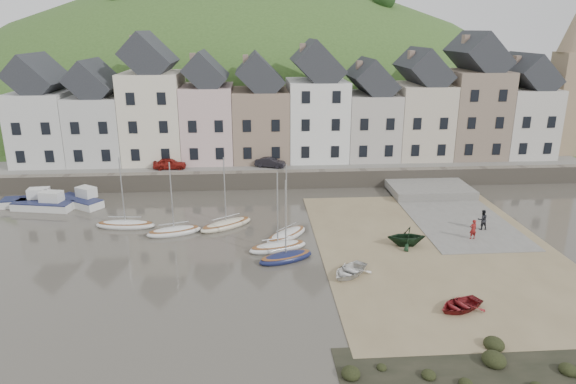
{
  "coord_description": "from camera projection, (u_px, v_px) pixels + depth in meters",
  "views": [
    {
      "loc": [
        -2.9,
        -35.18,
        16.14
      ],
      "look_at": [
        0.0,
        6.0,
        3.0
      ],
      "focal_mm": 32.2,
      "sensor_mm": 36.0,
      "label": 1
    }
  ],
  "objects": [
    {
      "name": "beach",
      "position": [
        438.0,
        250.0,
        39.25
      ],
      "size": [
        18.0,
        26.0,
        0.06
      ],
      "primitive_type": "cube",
      "color": "#7B6A4B",
      "rests_on": "ground"
    },
    {
      "name": "quay_land",
      "position": [
        274.0,
        149.0,
        68.72
      ],
      "size": [
        90.0,
        30.0,
        1.5
      ],
      "primitive_type": "cube",
      "color": "#355120",
      "rests_on": "ground"
    },
    {
      "name": "sailboat_5",
      "position": [
        286.0,
        257.0,
        37.49
      ],
      "size": [
        4.47,
        3.01,
        6.32
      ],
      "color": "#151A41",
      "rests_on": "ground"
    },
    {
      "name": "hillside",
      "position": [
        243.0,
        211.0,
        100.68
      ],
      "size": [
        134.4,
        84.0,
        84.0
      ],
      "color": "#355120",
      "rests_on": "ground"
    },
    {
      "name": "motorboat_1",
      "position": [
        45.0,
        204.0,
        47.91
      ],
      "size": [
        5.78,
        2.81,
        1.7
      ],
      "color": "silver",
      "rests_on": "ground"
    },
    {
      "name": "motorboat_0",
      "position": [
        33.0,
        200.0,
        49.05
      ],
      "size": [
        5.48,
        2.25,
        1.7
      ],
      "color": "silver",
      "rests_on": "ground"
    },
    {
      "name": "sailboat_0",
      "position": [
        126.0,
        224.0,
        43.7
      ],
      "size": [
        5.17,
        1.95,
        6.32
      ],
      "color": "silver",
      "rests_on": "ground"
    },
    {
      "name": "quay_street",
      "position": [
        279.0,
        165.0,
        57.54
      ],
      "size": [
        70.0,
        7.0,
        0.1
      ],
      "primitive_type": "cube",
      "color": "slate",
      "rests_on": "quay_land"
    },
    {
      "name": "church_spire",
      "position": [
        572.0,
        74.0,
        60.3
      ],
      "size": [
        4.0,
        4.0,
        18.0
      ],
      "color": "#997F60",
      "rests_on": "quay_land"
    },
    {
      "name": "shore_rocks",
      "position": [
        493.0,
        375.0,
        24.95
      ],
      "size": [
        14.0,
        6.11,
        0.78
      ],
      "color": "black",
      "rests_on": "ground"
    },
    {
      "name": "townhouse_terrace",
      "position": [
        292.0,
        108.0,
        59.24
      ],
      "size": [
        61.05,
        8.0,
        13.93
      ],
      "color": "silver",
      "rests_on": "quay_land"
    },
    {
      "name": "rowboat_white",
      "position": [
        349.0,
        271.0,
        35.08
      ],
      "size": [
        3.87,
        3.91,
        0.66
      ],
      "primitive_type": "imported",
      "rotation": [
        0.0,
        0.0,
        -0.76
      ],
      "color": "silver",
      "rests_on": "beach"
    },
    {
      "name": "sailboat_3",
      "position": [
        286.0,
        235.0,
        41.5
      ],
      "size": [
        4.2,
        4.3,
        6.32
      ],
      "color": "silver",
      "rests_on": "ground"
    },
    {
      "name": "motorboat_2",
      "position": [
        81.0,
        199.0,
        49.07
      ],
      "size": [
        5.1,
        4.27,
        1.7
      ],
      "color": "silver",
      "rests_on": "ground"
    },
    {
      "name": "car_right",
      "position": [
        270.0,
        162.0,
        56.35
      ],
      "size": [
        3.49,
        2.2,
        1.09
      ],
      "primitive_type": "imported",
      "rotation": [
        0.0,
        0.0,
        1.22
      ],
      "color": "black",
      "rests_on": "quay_street"
    },
    {
      "name": "person_red",
      "position": [
        473.0,
        229.0,
        40.87
      ],
      "size": [
        0.64,
        0.48,
        1.61
      ],
      "primitive_type": "imported",
      "rotation": [
        0.0,
        0.0,
        3.31
      ],
      "color": "maroon",
      "rests_on": "slipway"
    },
    {
      "name": "sailboat_1",
      "position": [
        174.0,
        231.0,
        42.26
      ],
      "size": [
        4.69,
        2.73,
        6.32
      ],
      "color": "silver",
      "rests_on": "ground"
    },
    {
      "name": "sailboat_2",
      "position": [
        226.0,
        224.0,
        43.71
      ],
      "size": [
        4.9,
        4.0,
        6.32
      ],
      "color": "beige",
      "rests_on": "ground"
    },
    {
      "name": "car_left",
      "position": [
        170.0,
        164.0,
        55.6
      ],
      "size": [
        3.5,
        1.43,
        1.19
      ],
      "primitive_type": "imported",
      "rotation": [
        0.0,
        0.0,
        1.58
      ],
      "color": "maroon",
      "rests_on": "quay_street"
    },
    {
      "name": "person_dark",
      "position": [
        482.0,
        220.0,
        42.79
      ],
      "size": [
        0.88,
        0.71,
        1.71
      ],
      "primitive_type": "imported",
      "rotation": [
        0.0,
        0.0,
        3.22
      ],
      "color": "black",
      "rests_on": "slipway"
    },
    {
      "name": "ground",
      "position": [
        294.0,
        255.0,
        38.53
      ],
      "size": [
        160.0,
        160.0,
        0.0
      ],
      "primitive_type": "plane",
      "color": "#413B33",
      "rests_on": "ground"
    },
    {
      "name": "seawall",
      "position": [
        281.0,
        179.0,
        54.41
      ],
      "size": [
        70.0,
        1.2,
        1.8
      ],
      "primitive_type": "cube",
      "color": "slate",
      "rests_on": "ground"
    },
    {
      "name": "slipway",
      "position": [
        450.0,
        213.0,
        47.12
      ],
      "size": [
        8.0,
        18.0,
        0.12
      ],
      "primitive_type": "cube",
      "color": "slate",
      "rests_on": "ground"
    },
    {
      "name": "rowboat_red",
      "position": [
        460.0,
        305.0,
        30.81
      ],
      "size": [
        3.62,
        3.2,
        0.62
      ],
      "primitive_type": "imported",
      "rotation": [
        0.0,
        0.0,
        -1.14
      ],
      "color": "maroon",
      "rests_on": "beach"
    },
    {
      "name": "sailboat_4",
      "position": [
        278.0,
        247.0,
        39.27
      ],
      "size": [
        4.79,
        2.75,
        6.32
      ],
      "color": "silver",
      "rests_on": "ground"
    },
    {
      "name": "rowboat_green",
      "position": [
        406.0,
        236.0,
        39.74
      ],
      "size": [
        3.0,
        2.61,
        1.54
      ],
      "primitive_type": "imported",
      "rotation": [
        0.0,
        0.0,
        -1.6
      ],
      "color": "black",
      "rests_on": "beach"
    }
  ]
}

